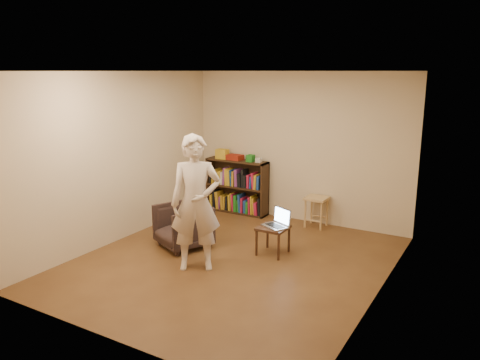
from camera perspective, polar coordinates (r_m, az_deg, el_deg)
The scene contains 15 objects.
floor at distance 6.62m, azimuth -1.00°, elevation -9.96°, with size 4.50×4.50×0.00m, color #4F3019.
ceiling at distance 6.09m, azimuth -1.10°, elevation 13.15°, with size 4.50×4.50×0.00m, color silver.
wall_back at distance 8.20m, azimuth 7.16°, elevation 3.94°, with size 4.00×4.00×0.00m, color beige.
wall_left at distance 7.45m, azimuth -14.33°, elevation 2.69°, with size 4.50×4.50×0.00m, color beige.
wall_right at distance 5.49m, azimuth 17.10°, elevation -1.15°, with size 4.50×4.50×0.00m, color beige.
bookshelf at distance 8.75m, azimuth -0.33°, elevation -1.14°, with size 1.20×0.30×1.00m.
box_yellow at distance 8.73m, azimuth -2.18°, elevation 3.19°, with size 0.22×0.16×0.18m, color gold.
red_cloth at distance 8.63m, azimuth -0.63°, elevation 2.79°, with size 0.28×0.21×0.09m, color maroon.
box_green at distance 8.44m, azimuth 1.29°, elevation 2.67°, with size 0.13×0.13×0.13m, color #1E701E.
box_white at distance 8.39m, azimuth 2.29°, elevation 2.43°, with size 0.10×0.10×0.08m, color beige.
stool at distance 8.03m, azimuth 9.31°, elevation -2.77°, with size 0.36×0.36×0.52m.
armchair at distance 7.12m, azimuth -6.96°, elevation -5.57°, with size 0.70×0.72×0.65m, color #332522.
side_table at distance 6.80m, azimuth 4.05°, elevation -6.25°, with size 0.41×0.41×0.41m.
laptop at distance 6.78m, azimuth 4.61°, elevation -5.14°, with size 0.43×0.40×0.27m.
person at distance 6.17m, azimuth -5.41°, elevation -2.82°, with size 0.66×0.43×1.82m, color beige.
Camera 1 is at (3.17, -5.20, 2.60)m, focal length 35.00 mm.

